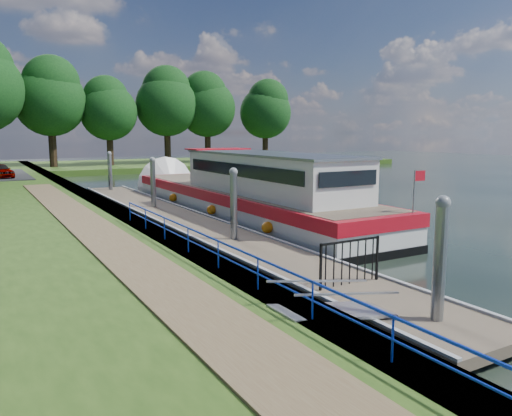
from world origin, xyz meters
TOP-DOWN VIEW (x-y plane):
  - ground at (0.00, 0.00)m, footprint 160.00×160.00m
  - bank_edge at (-2.55, 15.00)m, footprint 1.10×90.00m
  - far_bank at (12.00, 52.00)m, footprint 60.00×18.00m
  - footpath at (-4.40, 8.00)m, footprint 1.60×40.00m
  - blue_fence at (-2.75, 3.00)m, footprint 0.04×18.04m
  - pontoon at (0.00, 13.00)m, footprint 2.50×30.00m
  - mooring_piles at (0.00, 13.00)m, footprint 0.30×27.30m
  - gangway at (-1.85, 0.50)m, footprint 2.58×1.00m
  - gate_panel at (-0.00, 2.20)m, footprint 1.85×0.05m
  - barge at (3.60, 15.06)m, footprint 4.36×21.15m
  - horizon_trees at (-1.61, 48.68)m, footprint 54.38×10.03m
  - car_a at (-6.17, 34.61)m, footprint 2.08×3.41m

SIDE VIEW (x-z plane):
  - ground at x=0.00m, z-range 0.00..0.00m
  - pontoon at x=0.00m, z-range -0.10..0.46m
  - far_bank at x=12.00m, z-range 0.00..0.60m
  - bank_edge at x=-2.55m, z-range 0.00..0.78m
  - gangway at x=-1.85m, z-range 0.16..1.09m
  - footpath at x=-4.40m, z-range 0.78..0.83m
  - barge at x=3.60m, z-range -1.30..3.48m
  - gate_panel at x=0.00m, z-range 0.57..1.72m
  - mooring_piles at x=0.00m, z-range -0.50..3.05m
  - blue_fence at x=-2.75m, z-range 0.95..1.67m
  - car_a at x=-6.17m, z-range 0.83..1.92m
  - horizon_trees at x=-1.61m, z-range 1.51..14.38m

